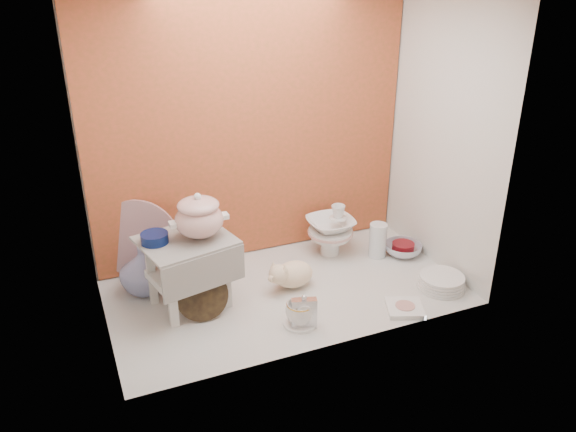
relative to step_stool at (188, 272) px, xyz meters
name	(u,v)px	position (x,y,z in m)	size (l,w,h in m)	color
ground	(286,291)	(0.49, -0.07, -0.18)	(1.80, 1.80, 0.00)	silver
niche_shell	(271,108)	(0.49, 0.11, 0.75)	(1.86, 1.03, 1.53)	#C94F32
step_stool	(188,272)	(0.00, 0.00, 0.00)	(0.42, 0.36, 0.36)	silver
soup_tureen	(199,216)	(0.07, -0.01, 0.30)	(0.27, 0.27, 0.23)	white
cobalt_bowl	(155,238)	(-0.14, 0.02, 0.21)	(0.13, 0.13, 0.05)	#0A184B
floral_platter	(138,240)	(-0.18, 0.37, 0.04)	(0.45, 0.05, 0.45)	beige
blue_white_vase	(144,269)	(-0.19, 0.21, -0.05)	(0.25, 0.25, 0.26)	silver
lacquer_tray	(202,295)	(0.03, -0.14, -0.06)	(0.25, 0.10, 0.24)	black
mantel_clock	(304,312)	(0.44, -0.40, -0.10)	(0.12, 0.04, 0.17)	silver
plush_pig	(294,274)	(0.54, -0.05, -0.10)	(0.26, 0.18, 0.16)	beige
teacup_saucer	(300,323)	(0.44, -0.37, -0.18)	(0.16, 0.16, 0.01)	white
gold_rim_teacup	(300,313)	(0.44, -0.37, -0.12)	(0.14, 0.14, 0.11)	white
lattice_dish	(405,308)	(0.96, -0.46, -0.17)	(0.18, 0.18, 0.02)	white
dinner_plate_stack	(442,282)	(1.25, -0.36, -0.14)	(0.25, 0.25, 0.07)	white
crystal_bowl	(403,249)	(1.27, 0.03, -0.15)	(0.22, 0.22, 0.07)	silver
clear_glass_vase	(378,240)	(1.12, 0.08, -0.08)	(0.10, 0.10, 0.20)	silver
porcelain_tower	(330,230)	(0.88, 0.21, -0.03)	(0.27, 0.27, 0.31)	white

